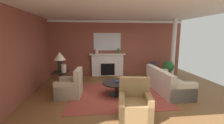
% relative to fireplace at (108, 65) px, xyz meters
% --- Properties ---
extents(ground_plane, '(8.43, 8.43, 0.00)m').
position_rel_fireplace_xyz_m(ground_plane, '(0.37, -2.74, -0.54)').
color(ground_plane, brown).
extents(wall_fireplace, '(7.09, 0.12, 2.82)m').
position_rel_fireplace_xyz_m(wall_fireplace, '(0.37, 0.21, 0.87)').
color(wall_fireplace, brown).
rests_on(wall_fireplace, ground_plane).
extents(wall_window, '(0.12, 6.39, 2.82)m').
position_rel_fireplace_xyz_m(wall_window, '(-2.93, -2.44, 0.87)').
color(wall_window, brown).
rests_on(wall_window, ground_plane).
extents(ceiling_panel, '(7.09, 6.39, 0.06)m').
position_rel_fireplace_xyz_m(ceiling_panel, '(0.37, -2.44, 2.31)').
color(ceiling_panel, white).
extents(crown_moulding, '(7.09, 0.08, 0.12)m').
position_rel_fireplace_xyz_m(crown_moulding, '(0.37, 0.13, 2.20)').
color(crown_moulding, white).
extents(area_rug, '(3.21, 2.69, 0.01)m').
position_rel_fireplace_xyz_m(area_rug, '(0.09, -2.68, -0.54)').
color(area_rug, '#993D33').
rests_on(area_rug, ground_plane).
extents(fireplace, '(1.80, 0.35, 1.14)m').
position_rel_fireplace_xyz_m(fireplace, '(0.00, 0.00, 0.00)').
color(fireplace, white).
rests_on(fireplace, ground_plane).
extents(mantel_mirror, '(1.38, 0.04, 0.88)m').
position_rel_fireplace_xyz_m(mantel_mirror, '(-0.00, 0.12, 1.19)').
color(mantel_mirror, silver).
extents(sofa, '(0.93, 2.11, 0.85)m').
position_rel_fireplace_xyz_m(sofa, '(1.95, -2.56, -0.25)').
color(sofa, beige).
rests_on(sofa, ground_plane).
extents(armchair_near_window, '(0.86, 0.86, 0.95)m').
position_rel_fireplace_xyz_m(armchair_near_window, '(-1.48, -2.63, -0.24)').
color(armchair_near_window, '#C1B293').
rests_on(armchair_near_window, ground_plane).
extents(armchair_facing_fireplace, '(0.93, 0.93, 0.95)m').
position_rel_fireplace_xyz_m(armchair_facing_fireplace, '(0.35, -4.17, -0.24)').
color(armchair_facing_fireplace, '#9E7A4C').
rests_on(armchair_facing_fireplace, ground_plane).
extents(coffee_table, '(1.00, 1.00, 0.45)m').
position_rel_fireplace_xyz_m(coffee_table, '(0.09, -2.68, -0.21)').
color(coffee_table, black).
rests_on(coffee_table, ground_plane).
extents(side_table, '(0.56, 0.56, 0.70)m').
position_rel_fireplace_xyz_m(side_table, '(-1.93, -1.95, -0.14)').
color(side_table, black).
rests_on(side_table, ground_plane).
extents(table_lamp, '(0.44, 0.44, 0.75)m').
position_rel_fireplace_xyz_m(table_lamp, '(-1.93, -1.95, 0.68)').
color(table_lamp, black).
rests_on(table_lamp, side_table).
extents(vase_tall_corner, '(0.28, 0.28, 0.72)m').
position_rel_fireplace_xyz_m(vase_tall_corner, '(2.31, -0.30, -0.18)').
color(vase_tall_corner, navy).
rests_on(vase_tall_corner, ground_plane).
extents(vase_mantel_left, '(0.16, 0.16, 0.23)m').
position_rel_fireplace_xyz_m(vase_mantel_left, '(-0.55, -0.05, 0.71)').
color(vase_mantel_left, beige).
rests_on(vase_mantel_left, fireplace).
extents(vase_mantel_right, '(0.12, 0.12, 0.25)m').
position_rel_fireplace_xyz_m(vase_mantel_right, '(0.55, -0.05, 0.73)').
color(vase_mantel_right, '#33703D').
rests_on(vase_mantel_right, fireplace).
extents(vase_on_side_table, '(0.18, 0.18, 0.30)m').
position_rel_fireplace_xyz_m(vase_on_side_table, '(-1.78, -2.07, 0.31)').
color(vase_on_side_table, beige).
rests_on(vase_on_side_table, side_table).
extents(book_red_cover, '(0.23, 0.16, 0.06)m').
position_rel_fireplace_xyz_m(book_red_cover, '(0.14, -2.70, -0.07)').
color(book_red_cover, navy).
rests_on(book_red_cover, coffee_table).
extents(potted_plant, '(0.56, 0.56, 0.83)m').
position_rel_fireplace_xyz_m(potted_plant, '(2.91, -0.71, -0.05)').
color(potted_plant, '#A8754C').
rests_on(potted_plant, ground_plane).
extents(column_white, '(0.20, 0.20, 2.82)m').
position_rel_fireplace_xyz_m(column_white, '(3.13, -0.70, 0.87)').
color(column_white, white).
rests_on(column_white, ground_plane).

